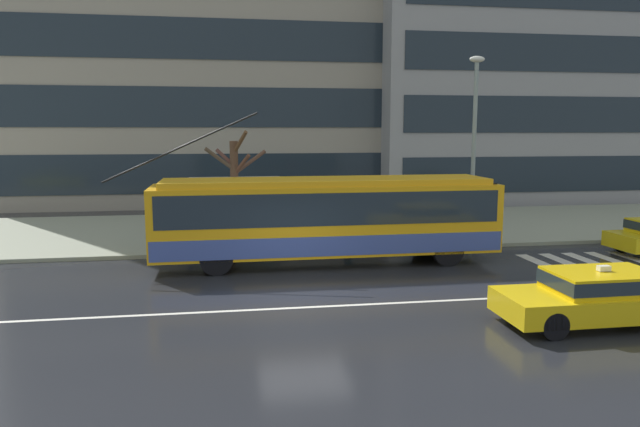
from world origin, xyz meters
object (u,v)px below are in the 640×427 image
at_px(pedestrian_approaching_curb, 192,202).
at_px(street_lamp, 474,135).
at_px(bus_shelter, 235,194).
at_px(pedestrian_walking_past, 231,216).
at_px(pedestrian_at_shelter, 347,198).
at_px(street_tree_bare, 235,182).
at_px(taxi_oncoming_far, 598,295).
at_px(trolleybus, 327,217).

height_order(pedestrian_approaching_curb, street_lamp, street_lamp).
xyz_separation_m(bus_shelter, pedestrian_approaching_curb, (-1.70, 0.62, -0.34)).
bearing_deg(pedestrian_walking_past, pedestrian_at_shelter, 3.25).
xyz_separation_m(bus_shelter, street_lamp, (9.10, -1.52, 2.32)).
distance_m(pedestrian_walking_past, street_lamp, 9.99).
xyz_separation_m(pedestrian_at_shelter, street_tree_bare, (-4.58, 0.01, 0.71)).
distance_m(pedestrian_approaching_curb, street_tree_bare, 1.87).
distance_m(taxi_oncoming_far, street_lamp, 10.02).
distance_m(trolleybus, street_lamp, 6.99).
xyz_separation_m(taxi_oncoming_far, pedestrian_at_shelter, (-3.58, 11.37, 1.01)).
relative_size(bus_shelter, pedestrian_at_shelter, 1.86).
distance_m(pedestrian_walking_past, street_tree_bare, 1.37).
xyz_separation_m(taxi_oncoming_far, pedestrian_walking_past, (-8.36, 11.10, 0.39)).
relative_size(pedestrian_at_shelter, pedestrian_walking_past, 1.18).
bearing_deg(street_tree_bare, trolleybus, -54.40).
bearing_deg(pedestrian_approaching_curb, pedestrian_walking_past, -13.09).
bearing_deg(pedestrian_approaching_curb, street_lamp, -11.24).
bearing_deg(taxi_oncoming_far, trolleybus, 125.68).
distance_m(trolleybus, bus_shelter, 4.75).
distance_m(trolleybus, street_tree_bare, 5.24).
relative_size(taxi_oncoming_far, street_lamp, 0.63).
height_order(trolleybus, bus_shelter, trolleybus).
distance_m(taxi_oncoming_far, pedestrian_approaching_curb, 15.14).
distance_m(taxi_oncoming_far, pedestrian_walking_past, 13.90).
distance_m(bus_shelter, street_tree_bare, 0.70).
height_order(pedestrian_walking_past, street_tree_bare, street_tree_bare).
bearing_deg(pedestrian_walking_past, bus_shelter, -54.36).
distance_m(taxi_oncoming_far, bus_shelter, 13.62).
bearing_deg(pedestrian_walking_past, taxi_oncoming_far, -53.02).
relative_size(taxi_oncoming_far, pedestrian_walking_past, 2.75).
distance_m(trolleybus, pedestrian_at_shelter, 4.48).
relative_size(pedestrian_at_shelter, pedestrian_approaching_curb, 1.00).
distance_m(taxi_oncoming_far, pedestrian_at_shelter, 11.96).
bearing_deg(trolleybus, pedestrian_approaching_curb, 137.80).
bearing_deg(bus_shelter, street_lamp, -9.51).
relative_size(pedestrian_approaching_curb, pedestrian_walking_past, 1.18).
xyz_separation_m(pedestrian_approaching_curb, street_tree_bare, (1.70, -0.07, 0.77)).
xyz_separation_m(pedestrian_approaching_curb, pedestrian_walking_past, (1.51, -0.35, -0.55)).
xyz_separation_m(trolleybus, taxi_oncoming_far, (5.15, -7.17, -0.89)).
xyz_separation_m(trolleybus, bus_shelter, (-3.01, 3.65, 0.40)).
bearing_deg(street_tree_bare, pedestrian_walking_past, -125.36).
bearing_deg(trolleybus, pedestrian_walking_past, 129.26).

